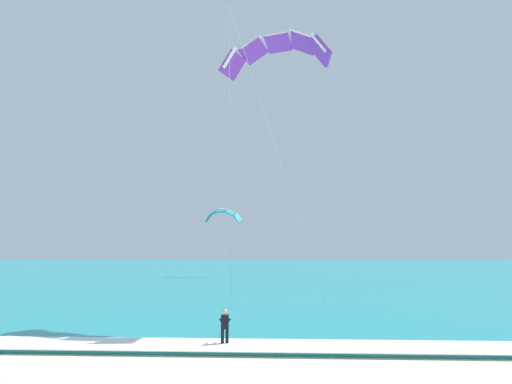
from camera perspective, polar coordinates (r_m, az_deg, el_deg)
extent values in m
cube|color=teal|center=(78.77, 4.39, -10.02)|extent=(200.00, 120.00, 0.20)
cube|color=white|center=(20.19, 9.47, -18.88)|extent=(200.00, 2.50, 0.04)
ellipsoid|color=#E04C38|center=(20.49, -4.04, -19.33)|extent=(0.59, 1.44, 0.05)
cube|color=black|center=(20.72, -3.95, -19.06)|extent=(0.17, 0.08, 0.04)
cube|color=black|center=(20.24, -4.13, -19.36)|extent=(0.17, 0.08, 0.04)
cylinder|color=black|center=(20.41, -4.32, -18.25)|extent=(0.14, 0.14, 0.84)
cylinder|color=black|center=(20.41, -3.73, -18.25)|extent=(0.14, 0.14, 0.84)
cube|color=black|center=(20.28, -4.01, -16.25)|extent=(0.36, 0.24, 0.60)
sphere|color=tan|center=(20.21, -4.00, -15.02)|extent=(0.22, 0.22, 0.22)
cylinder|color=black|center=(20.43, -4.53, -16.04)|extent=(0.14, 0.51, 0.22)
cylinder|color=black|center=(20.43, -3.48, -16.05)|extent=(0.14, 0.51, 0.22)
cylinder|color=black|center=(20.65, -4.00, -15.94)|extent=(0.55, 0.10, 0.04)
cube|color=#3F3F42|center=(20.44, -4.01, -16.81)|extent=(0.13, 0.09, 0.10)
cube|color=purple|center=(28.31, 8.33, 17.42)|extent=(1.15, 1.56, 1.75)
cube|color=white|center=(28.03, 8.09, 18.42)|extent=(0.95, 0.50, 1.35)
cube|color=purple|center=(29.47, 6.00, 18.47)|extent=(1.52, 1.67, 1.43)
cube|color=white|center=(29.20, 5.73, 19.44)|extent=(1.35, 0.65, 0.89)
cube|color=purple|center=(30.21, 2.91, 18.51)|extent=(1.88, 1.66, 0.80)
cube|color=white|center=(29.95, 2.60, 19.46)|extent=(1.50, 0.71, 0.22)
cube|color=purple|center=(30.40, -0.30, 17.60)|extent=(2.00, 1.54, 1.43)
cube|color=white|center=(30.14, -0.65, 18.52)|extent=(1.39, 0.66, 0.89)
cube|color=purple|center=(30.01, -3.05, 15.91)|extent=(1.80, 1.33, 1.75)
cube|color=white|center=(29.74, -3.44, 16.82)|extent=(1.02, 0.51, 1.35)
cylinder|color=#B2B2B7|center=(23.34, 3.21, 3.46)|extent=(4.99, 5.45, 14.87)
cylinder|color=#B2B2B7|center=(24.38, -3.34, 3.01)|extent=(0.60, 7.29, 14.87)
cube|color=teal|center=(64.74, -6.14, -3.37)|extent=(1.01, 1.10, 1.33)
cube|color=white|center=(65.10, -6.03, -3.17)|extent=(0.76, 0.31, 1.03)
cube|color=teal|center=(64.09, -5.44, -2.67)|extent=(1.17, 1.15, 1.09)
cube|color=white|center=(64.45, -5.33, -2.47)|extent=(1.05, 0.38, 0.68)
cube|color=teal|center=(63.57, -4.41, -2.40)|extent=(1.36, 1.15, 0.60)
cube|color=white|center=(63.94, -4.31, -2.20)|extent=(1.16, 0.40, 0.17)
cube|color=teal|center=(63.31, -3.29, -2.63)|extent=(1.47, 1.10, 1.09)
cube|color=white|center=(63.68, -3.19, -2.43)|extent=(1.09, 0.38, 0.68)
cube|color=teal|center=(63.36, -2.35, -3.32)|extent=(1.31, 1.00, 1.33)
cube|color=white|center=(63.73, -2.26, -3.12)|extent=(0.80, 0.32, 1.03)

